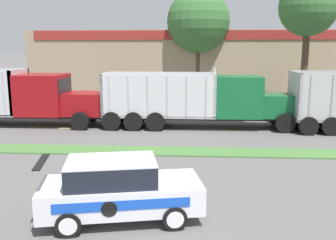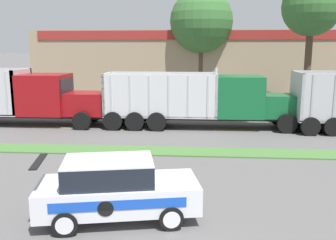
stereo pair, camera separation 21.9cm
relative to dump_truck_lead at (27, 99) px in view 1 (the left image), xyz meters
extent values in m
cube|color=#477538|center=(10.53, -5.54, -1.58)|extent=(120.00, 1.48, 0.06)
cube|color=yellow|center=(1.59, -0.80, -1.61)|extent=(2.40, 0.14, 0.01)
cube|color=yellow|center=(6.99, -0.80, -1.61)|extent=(2.40, 0.14, 0.01)
cube|color=yellow|center=(12.39, -0.80, -1.61)|extent=(2.40, 0.14, 0.01)
cube|color=yellow|center=(17.79, -0.80, -1.61)|extent=(2.40, 0.14, 0.01)
cube|color=black|center=(-1.00, 0.00, -1.00)|extent=(11.68, 1.42, 0.18)
cube|color=maroon|center=(3.61, 0.00, -0.25)|extent=(2.46, 2.12, 1.32)
cube|color=#B7B7BC|center=(4.87, 0.00, -0.25)|extent=(0.06, 1.81, 1.12)
cube|color=maroon|center=(1.03, 0.00, 0.29)|extent=(2.71, 2.59, 2.40)
cube|color=black|center=(2.41, 0.00, 0.71)|extent=(0.04, 2.20, 1.08)
cylinder|color=silver|center=(-0.42, -0.84, 0.99)|extent=(0.14, 0.14, 1.41)
cube|color=silver|center=(-0.40, 0.00, 0.47)|extent=(0.16, 2.59, 2.64)
cube|color=#B2B2B7|center=(-0.73, -1.31, 0.47)|extent=(0.10, 0.04, 2.51)
cylinder|color=black|center=(3.61, -1.27, -1.09)|extent=(1.04, 0.30, 1.04)
cylinder|color=black|center=(3.61, 1.28, -1.09)|extent=(1.04, 0.30, 1.04)
cube|color=black|center=(10.63, -0.11, -0.98)|extent=(11.61, 1.27, 0.18)
cube|color=#146033|center=(15.21, -0.11, -0.25)|extent=(2.46, 1.89, 1.29)
cube|color=#B7B7BC|center=(16.47, -0.11, -0.25)|extent=(0.06, 1.62, 1.10)
cube|color=#146033|center=(12.67, -0.11, 0.28)|extent=(2.62, 2.31, 2.35)
cube|color=black|center=(14.00, -0.11, 0.69)|extent=(0.04, 1.96, 1.06)
cylinder|color=silver|center=(11.27, -0.86, 1.13)|extent=(0.14, 0.14, 1.69)
cube|color=silver|center=(8.10, -0.11, -0.83)|extent=(6.53, 2.31, 0.12)
cube|color=silver|center=(11.29, -0.11, 0.38)|extent=(0.16, 2.31, 2.43)
cube|color=silver|center=(4.91, -0.11, 0.38)|extent=(0.16, 2.31, 2.43)
cube|color=silver|center=(8.10, -1.18, 0.38)|extent=(6.53, 0.16, 2.43)
cube|color=silver|center=(8.10, 0.97, 0.38)|extent=(6.53, 0.16, 2.43)
cube|color=#BCBCC1|center=(5.38, -1.28, 0.38)|extent=(0.10, 0.04, 2.31)
cube|color=#BCBCC1|center=(6.46, -1.28, 0.38)|extent=(0.10, 0.04, 2.31)
cube|color=#BCBCC1|center=(7.55, -1.28, 0.38)|extent=(0.10, 0.04, 2.31)
cube|color=#BCBCC1|center=(8.64, -1.28, 0.38)|extent=(0.10, 0.04, 2.31)
cube|color=#BCBCC1|center=(9.73, -1.28, 0.38)|extent=(0.10, 0.04, 2.31)
cube|color=#BCBCC1|center=(10.82, -1.28, 0.38)|extent=(0.10, 0.04, 2.31)
cylinder|color=black|center=(15.21, -1.24, -1.07)|extent=(1.08, 0.30, 1.08)
cylinder|color=black|center=(15.21, 1.03, -1.07)|extent=(1.08, 0.30, 1.08)
cylinder|color=black|center=(5.43, -1.24, -1.07)|extent=(1.08, 0.30, 1.08)
cylinder|color=black|center=(5.43, 1.03, -1.07)|extent=(1.08, 0.30, 1.08)
cylinder|color=black|center=(6.69, -1.24, -1.07)|extent=(1.08, 0.30, 1.08)
cylinder|color=black|center=(6.69, 1.03, -1.07)|extent=(1.08, 0.30, 1.08)
cylinder|color=black|center=(7.95, -1.24, -1.07)|extent=(1.08, 0.30, 1.08)
cylinder|color=black|center=(7.95, 1.03, -1.07)|extent=(1.08, 0.30, 1.08)
cube|color=#B7B7BC|center=(15.80, -0.52, 0.44)|extent=(0.16, 2.51, 2.61)
cube|color=#A3A3A8|center=(16.30, -1.79, 0.44)|extent=(0.10, 0.04, 2.48)
cube|color=#A3A3A8|center=(17.45, -1.79, 0.44)|extent=(0.10, 0.04, 2.48)
cylinder|color=black|center=(16.32, -1.75, -1.10)|extent=(1.02, 0.30, 1.02)
cylinder|color=black|center=(16.32, 0.72, -1.10)|extent=(1.02, 0.30, 1.02)
cylinder|color=black|center=(17.53, -1.75, -1.10)|extent=(1.02, 0.30, 1.02)
cylinder|color=black|center=(17.53, 0.72, -1.10)|extent=(1.02, 0.30, 1.02)
cube|color=silver|center=(8.09, -12.37, -0.91)|extent=(4.60, 2.60, 0.75)
cube|color=black|center=(7.83, -12.42, -0.24)|extent=(2.65, 2.00, 0.60)
cube|color=silver|center=(7.83, -12.42, 0.08)|extent=(2.65, 2.00, 0.04)
cube|color=black|center=(6.06, -12.78, 0.12)|extent=(0.48, 1.43, 0.03)
cube|color=blue|center=(8.27, -13.25, -0.84)|extent=(3.40, 0.70, 0.26)
cylinder|color=black|center=(7.95, -13.31, -0.91)|extent=(0.41, 0.09, 0.41)
cylinder|color=black|center=(9.57, -12.93, -1.29)|extent=(0.67, 0.32, 0.65)
cylinder|color=silver|center=(9.59, -13.04, -1.29)|extent=(0.45, 0.10, 0.45)
cylinder|color=black|center=(9.24, -11.27, -1.29)|extent=(0.67, 0.32, 0.65)
cylinder|color=silver|center=(9.22, -11.17, -1.29)|extent=(0.45, 0.10, 0.45)
cylinder|color=black|center=(6.94, -13.46, -1.29)|extent=(0.67, 0.32, 0.65)
cylinder|color=silver|center=(6.96, -13.57, -1.29)|extent=(0.45, 0.10, 0.45)
cylinder|color=black|center=(6.60, -11.80, -1.29)|extent=(0.67, 0.32, 0.65)
cylinder|color=silver|center=(6.58, -11.70, -1.29)|extent=(0.45, 0.10, 0.45)
cube|color=#9E896B|center=(12.67, 17.79, 1.50)|extent=(35.59, 12.00, 6.22)
cube|color=maroon|center=(12.67, 11.74, 4.16)|extent=(33.81, 0.10, 0.80)
cylinder|color=brown|center=(18.37, 6.70, 1.59)|extent=(0.51, 0.51, 6.41)
sphere|color=#386B33|center=(18.37, 6.70, 5.96)|extent=(4.24, 4.24, 4.24)
cylinder|color=brown|center=(10.52, 11.92, 1.11)|extent=(0.46, 0.46, 5.44)
sphere|color=#386B33|center=(10.52, 11.92, 5.34)|extent=(5.52, 5.52, 5.52)
camera|label=1|loc=(9.96, -21.95, 3.06)|focal=40.00mm
camera|label=2|loc=(10.18, -21.94, 3.06)|focal=40.00mm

